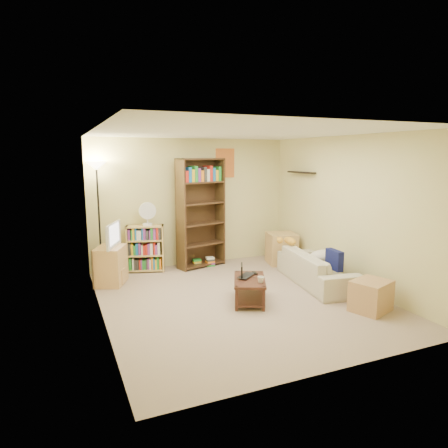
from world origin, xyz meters
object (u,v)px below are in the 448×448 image
Objects in this scene: tv_stand at (111,265)px; tabby_cat at (288,241)px; sofa at (317,268)px; desk_fan at (147,213)px; floor_lamp at (97,185)px; tall_bookshelf at (201,210)px; side_table at (282,248)px; mug at (261,280)px; television at (109,235)px; end_cabinet at (371,296)px; laptop at (250,276)px; coffee_table at (249,288)px; short_bookshelf at (145,249)px.

tabby_cat is at bearing 13.07° from tv_stand.
desk_fan is (-2.49, 1.83, 0.85)m from sofa.
floor_lamp is (-0.10, 0.52, 1.33)m from tv_stand.
tall_bookshelf is 3.39× the size of side_table.
mug is 0.17× the size of television.
tall_bookshelf is 4.04× the size of end_cabinet.
tall_bookshelf is at bearing 37.78° from tv_stand.
mug is at bearing -21.77° from tv_stand.
tabby_cat is at bearing -76.93° from television.
tall_bookshelf reaches higher than desk_fan.
end_cabinet is at bearing -105.39° from television.
tv_stand is 4.19m from end_cabinet.
end_cabinet is (0.09, -2.05, -0.39)m from tabby_cat.
side_table is (3.47, -0.52, -1.34)m from floor_lamp.
side_table reaches higher than mug.
floor_lamp reaches higher than sofa.
sofa is 4.46× the size of laptop.
end_cabinet is at bearing -172.34° from sofa.
mug is 0.06× the size of tall_bookshelf.
tabby_cat reaches higher than side_table.
end_cabinet is (1.43, -3.10, -0.90)m from tall_bookshelf.
end_cabinet is at bearing -9.56° from coffee_table.
television is at bearing 177.98° from tall_bookshelf.
tv_stand is at bearing 168.75° from tabby_cat.
floor_lamp is at bearing 171.50° from side_table.
tall_bookshelf is at bearing -52.22° from television.
television is (-1.79, 1.70, 0.63)m from coffee_table.
mug is (0.06, -0.23, 0.18)m from coffee_table.
tv_stand reaches higher than side_table.
tall_bookshelf is (-1.46, 1.79, 0.85)m from sofa.
floor_lamp is (-3.22, 1.14, 1.04)m from tabby_cat.
laptop is 2.50m from television.
tv_stand is 2.01m from tall_bookshelf.
tv_stand is at bearing -148.09° from desk_fan.
tall_bookshelf is 3.53m from end_cabinet.
floor_lamp is at bearing -163.57° from short_bookshelf.
mug reaches higher than coffee_table.
desk_fan is (0.76, 0.47, 0.27)m from television.
desk_fan reaches higher than laptop.
coffee_table is 1.44× the size of tv_stand.
desk_fan reaches higher than television.
floor_lamp is 4.82m from end_cabinet.
mug is 0.22× the size of end_cabinet.
mug is (-1.39, -0.57, 0.14)m from sofa.
short_bookshelf is at bearing 168.97° from side_table.
mug is 2.70m from short_bookshelf.
sofa is at bearing -30.04° from laptop.
coffee_table is 2.31m from tall_bookshelf.
tabby_cat reaches higher than sofa.
coffee_table is 2.13× the size of desk_fan.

